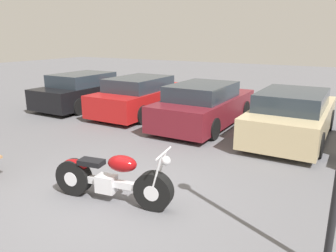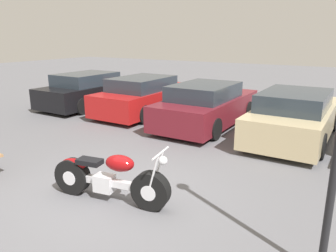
% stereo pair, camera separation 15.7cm
% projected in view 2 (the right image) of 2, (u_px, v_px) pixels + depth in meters
% --- Properties ---
extents(ground_plane, '(60.00, 60.00, 0.00)m').
position_uv_depth(ground_plane, '(109.00, 196.00, 5.90)').
color(ground_plane, slate).
extents(motorcycle, '(2.21, 0.75, 1.02)m').
position_uv_depth(motorcycle, '(109.00, 178.00, 5.63)').
color(motorcycle, black).
rests_on(motorcycle, ground_plane).
extents(parked_car_black, '(1.93, 4.47, 1.36)m').
position_uv_depth(parked_car_black, '(90.00, 90.00, 13.37)').
color(parked_car_black, black).
rests_on(parked_car_black, ground_plane).
extents(parked_car_red, '(1.93, 4.47, 1.36)m').
position_uv_depth(parked_car_red, '(145.00, 96.00, 12.11)').
color(parked_car_red, red).
rests_on(parked_car_red, ground_plane).
extents(parked_car_maroon, '(1.93, 4.47, 1.36)m').
position_uv_depth(parked_car_maroon, '(207.00, 106.00, 10.43)').
color(parked_car_maroon, maroon).
rests_on(parked_car_maroon, ground_plane).
extents(parked_car_champagne, '(1.93, 4.47, 1.36)m').
position_uv_depth(parked_car_champagne, '(295.00, 116.00, 9.04)').
color(parked_car_champagne, '#C6B284').
rests_on(parked_car_champagne, ground_plane).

